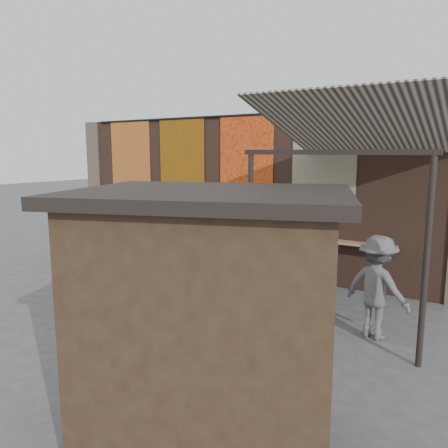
{
  "coord_description": "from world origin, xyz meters",
  "views": [
    {
      "loc": [
        5.62,
        -7.14,
        3.08
      ],
      "look_at": [
        0.45,
        1.2,
        1.46
      ],
      "focal_mm": 35.0,
      "sensor_mm": 36.0,
      "label": 1
    }
  ],
  "objects_px": {
    "diner_left": "(175,237)",
    "scooter_stool_6": "(251,265)",
    "shopper_tan": "(288,260)",
    "shopper_grey": "(377,287)",
    "scooter_stool_7": "(275,269)",
    "market_stall": "(211,327)",
    "scooter_stool_2": "(170,253)",
    "shopper_navy": "(300,274)",
    "scooter_stool_3": "(189,256)",
    "scooter_stool_5": "(227,259)",
    "scooter_stool_4": "(211,258)",
    "scooter_stool_1": "(154,249)",
    "scooter_stool_0": "(136,247)",
    "shelf_box": "(280,230)",
    "diner_right": "(129,237)"
  },
  "relations": [
    {
      "from": "shopper_navy",
      "to": "scooter_stool_3",
      "type": "bearing_deg",
      "value": -59.23
    },
    {
      "from": "diner_right",
      "to": "market_stall",
      "type": "relative_size",
      "value": 0.58
    },
    {
      "from": "shopper_navy",
      "to": "shopper_tan",
      "type": "height_order",
      "value": "shopper_tan"
    },
    {
      "from": "shopper_tan",
      "to": "diner_left",
      "type": "bearing_deg",
      "value": 101.75
    },
    {
      "from": "scooter_stool_5",
      "to": "shelf_box",
      "type": "bearing_deg",
      "value": 14.46
    },
    {
      "from": "diner_left",
      "to": "shopper_tan",
      "type": "relative_size",
      "value": 0.95
    },
    {
      "from": "scooter_stool_2",
      "to": "shopper_tan",
      "type": "xyz_separation_m",
      "value": [
        3.88,
        -0.94,
        0.51
      ]
    },
    {
      "from": "scooter_stool_6",
      "to": "scooter_stool_0",
      "type": "bearing_deg",
      "value": -179.01
    },
    {
      "from": "market_stall",
      "to": "diner_right",
      "type": "bearing_deg",
      "value": 121.12
    },
    {
      "from": "shopper_grey",
      "to": "shopper_tan",
      "type": "xyz_separation_m",
      "value": [
        -2.0,
        0.94,
        -0.0
      ]
    },
    {
      "from": "scooter_stool_0",
      "to": "scooter_stool_4",
      "type": "distance_m",
      "value": 2.56
    },
    {
      "from": "scooter_stool_5",
      "to": "diner_right",
      "type": "height_order",
      "value": "diner_right"
    },
    {
      "from": "shopper_grey",
      "to": "scooter_stool_7",
      "type": "bearing_deg",
      "value": -17.68
    },
    {
      "from": "scooter_stool_5",
      "to": "scooter_stool_7",
      "type": "distance_m",
      "value": 1.32
    },
    {
      "from": "scooter_stool_2",
      "to": "scooter_stool_5",
      "type": "height_order",
      "value": "scooter_stool_5"
    },
    {
      "from": "diner_left",
      "to": "scooter_stool_0",
      "type": "bearing_deg",
      "value": 157.97
    },
    {
      "from": "diner_left",
      "to": "scooter_stool_4",
      "type": "bearing_deg",
      "value": -22.28
    },
    {
      "from": "scooter_stool_0",
      "to": "diner_left",
      "type": "height_order",
      "value": "diner_left"
    },
    {
      "from": "market_stall",
      "to": "shopper_tan",
      "type": "bearing_deg",
      "value": 85.04
    },
    {
      "from": "scooter_stool_7",
      "to": "shopper_tan",
      "type": "height_order",
      "value": "shopper_tan"
    },
    {
      "from": "shopper_tan",
      "to": "market_stall",
      "type": "distance_m",
      "value": 4.78
    },
    {
      "from": "scooter_stool_1",
      "to": "scooter_stool_5",
      "type": "bearing_deg",
      "value": -0.96
    },
    {
      "from": "shopper_grey",
      "to": "shopper_tan",
      "type": "distance_m",
      "value": 2.21
    },
    {
      "from": "scooter_stool_4",
      "to": "shopper_tan",
      "type": "bearing_deg",
      "value": -20.75
    },
    {
      "from": "shopper_navy",
      "to": "market_stall",
      "type": "xyz_separation_m",
      "value": [
        0.7,
        -4.15,
        0.54
      ]
    },
    {
      "from": "scooter_stool_1",
      "to": "scooter_stool_3",
      "type": "height_order",
      "value": "scooter_stool_1"
    },
    {
      "from": "shelf_box",
      "to": "scooter_stool_2",
      "type": "height_order",
      "value": "shelf_box"
    },
    {
      "from": "diner_left",
      "to": "shopper_tan",
      "type": "bearing_deg",
      "value": -37.9
    },
    {
      "from": "shopper_tan",
      "to": "scooter_stool_1",
      "type": "bearing_deg",
      "value": 104.0
    },
    {
      "from": "diner_right",
      "to": "shopper_tan",
      "type": "height_order",
      "value": "shopper_tan"
    },
    {
      "from": "scooter_stool_1",
      "to": "diner_left",
      "type": "height_order",
      "value": "diner_left"
    },
    {
      "from": "scooter_stool_0",
      "to": "scooter_stool_7",
      "type": "height_order",
      "value": "scooter_stool_0"
    },
    {
      "from": "diner_left",
      "to": "scooter_stool_6",
      "type": "bearing_deg",
      "value": -22.92
    },
    {
      "from": "scooter_stool_6",
      "to": "market_stall",
      "type": "distance_m",
      "value": 6.23
    },
    {
      "from": "scooter_stool_1",
      "to": "scooter_stool_4",
      "type": "distance_m",
      "value": 1.92
    },
    {
      "from": "scooter_stool_4",
      "to": "scooter_stool_6",
      "type": "xyz_separation_m",
      "value": [
        1.17,
        0.0,
        -0.05
      ]
    },
    {
      "from": "scooter_stool_1",
      "to": "scooter_stool_3",
      "type": "distance_m",
      "value": 1.22
    },
    {
      "from": "diner_left",
      "to": "scooter_stool_2",
      "type": "bearing_deg",
      "value": 161.41
    },
    {
      "from": "diner_left",
      "to": "scooter_stool_5",
      "type": "bearing_deg",
      "value": -24.58
    },
    {
      "from": "scooter_stool_1",
      "to": "shopper_navy",
      "type": "relative_size",
      "value": 0.55
    },
    {
      "from": "scooter_stool_0",
      "to": "scooter_stool_6",
      "type": "xyz_separation_m",
      "value": [
        3.73,
        0.06,
        -0.05
      ]
    },
    {
      "from": "scooter_stool_3",
      "to": "shopper_navy",
      "type": "relative_size",
      "value": 0.48
    },
    {
      "from": "shelf_box",
      "to": "scooter_stool_1",
      "type": "relative_size",
      "value": 0.73
    },
    {
      "from": "market_stall",
      "to": "diner_left",
      "type": "bearing_deg",
      "value": 112.21
    },
    {
      "from": "shopper_tan",
      "to": "market_stall",
      "type": "bearing_deg",
      "value": -139.94
    },
    {
      "from": "market_stall",
      "to": "scooter_stool_3",
      "type": "bearing_deg",
      "value": 109.38
    },
    {
      "from": "scooter_stool_1",
      "to": "scooter_stool_6",
      "type": "xyz_separation_m",
      "value": [
        3.09,
        0.01,
        -0.06
      ]
    },
    {
      "from": "scooter_stool_1",
      "to": "scooter_stool_5",
      "type": "distance_m",
      "value": 2.46
    },
    {
      "from": "scooter_stool_2",
      "to": "scooter_stool_4",
      "type": "bearing_deg",
      "value": 1.74
    },
    {
      "from": "scooter_stool_1",
      "to": "market_stall",
      "type": "xyz_separation_m",
      "value": [
        5.65,
        -5.59,
        0.9
      ]
    }
  ]
}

